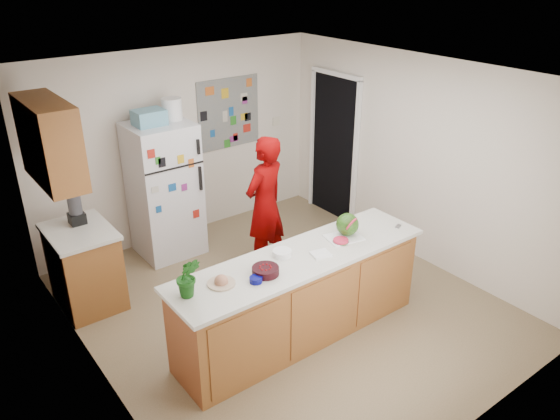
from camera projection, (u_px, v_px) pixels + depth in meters
floor at (285, 306)px, 6.02m from camera, size 4.00×4.50×0.02m
wall_back at (180, 145)px, 7.11m from camera, size 4.00×0.02×2.50m
wall_left at (88, 264)px, 4.38m from camera, size 0.02×4.50×2.50m
wall_right at (418, 160)px, 6.57m from camera, size 0.02×4.50×2.50m
ceiling at (286, 75)px, 4.94m from camera, size 4.00×4.50×0.02m
doorway at (334, 148)px, 7.70m from camera, size 0.03×0.85×2.04m
peninsula_base at (300, 299)px, 5.35m from camera, size 2.60×0.62×0.88m
peninsula_top at (301, 258)px, 5.16m from camera, size 2.68×0.70×0.04m
side_counter_base at (85, 269)px, 5.88m from camera, size 0.60×0.80×0.86m
side_counter_top at (78, 232)px, 5.69m from camera, size 0.64×0.84×0.04m
upper_cabinets at (49, 142)px, 5.15m from camera, size 0.35×1.00×0.80m
refrigerator at (164, 190)px, 6.76m from camera, size 0.75×0.70×1.70m
fridge_top_bin at (149, 118)px, 6.30m from camera, size 0.35×0.28×0.18m
photo_collage at (229, 113)px, 7.37m from camera, size 0.95×0.01×0.95m
person at (265, 205)px, 6.39m from camera, size 0.70×0.55×1.68m
blender_appliance at (75, 207)px, 5.74m from camera, size 0.14×0.14×0.38m
cutting_board at (344, 237)px, 5.47m from camera, size 0.40×0.33×0.01m
watermelon at (347, 224)px, 5.47m from camera, size 0.23×0.23×0.23m
watermelon_slice at (341, 240)px, 5.38m from camera, size 0.15×0.15×0.02m
cherry_bowl at (265, 271)px, 4.85m from camera, size 0.26×0.26×0.07m
white_bowl at (282, 253)px, 5.14m from camera, size 0.23×0.23×0.06m
cobalt_bowl at (256, 280)px, 4.73m from camera, size 0.13×0.13×0.05m
plate at (221, 283)px, 4.71m from camera, size 0.31×0.31×0.02m
paper_towel at (321, 254)px, 5.17m from camera, size 0.21×0.19×0.02m
keys at (398, 226)px, 5.70m from camera, size 0.09×0.07×0.01m
potted_plant at (188, 277)px, 4.48m from camera, size 0.26×0.25×0.37m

